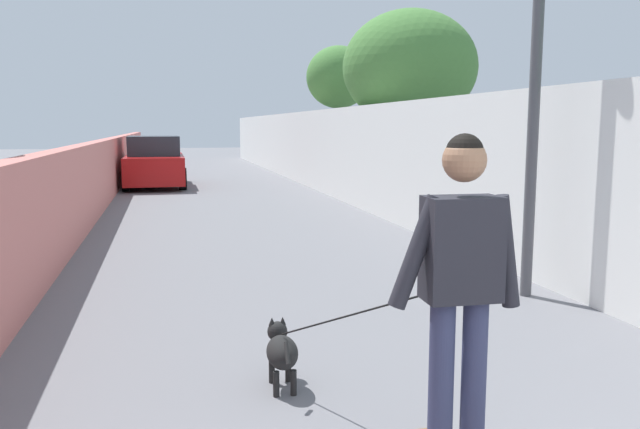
# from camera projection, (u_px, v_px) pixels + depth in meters

# --- Properties ---
(ground_plane) EXTENTS (80.00, 80.00, 0.00)m
(ground_plane) POSITION_uv_depth(u_px,v_px,m) (229.00, 204.00, 15.04)
(ground_plane) COLOR slate
(wall_left) EXTENTS (48.00, 0.30, 1.51)m
(wall_left) POSITION_uv_depth(u_px,v_px,m) (88.00, 183.00, 12.33)
(wall_left) COLOR #CC726B
(wall_left) RESTS_ON ground
(fence_right) EXTENTS (48.00, 0.30, 2.29)m
(fence_right) POSITION_uv_depth(u_px,v_px,m) (374.00, 159.00, 13.63)
(fence_right) COLOR white
(fence_right) RESTS_ON ground
(tree_right_near) EXTENTS (2.07, 2.07, 4.39)m
(tree_right_near) POSITION_uv_depth(u_px,v_px,m) (339.00, 78.00, 20.32)
(tree_right_near) COLOR brown
(tree_right_near) RESTS_ON ground
(tree_right_far) EXTENTS (3.09, 3.09, 4.48)m
(tree_right_far) POSITION_uv_depth(u_px,v_px,m) (410.00, 68.00, 14.59)
(tree_right_far) COLOR #473523
(tree_right_far) RESTS_ON ground
(lamp_post) EXTENTS (0.36, 0.36, 3.98)m
(lamp_post) POSITION_uv_depth(u_px,v_px,m) (537.00, 38.00, 6.58)
(lamp_post) COLOR #4C4C51
(lamp_post) RESTS_ON ground
(person_skateboarder) EXTENTS (0.23, 0.71, 1.73)m
(person_skateboarder) POSITION_uv_depth(u_px,v_px,m) (461.00, 275.00, 3.20)
(person_skateboarder) COLOR #333859
(person_skateboarder) RESTS_ON skateboard
(dog) EXTENTS (1.68, 0.80, 1.06)m
(dog) POSITION_uv_depth(u_px,v_px,m) (282.00, 350.00, 4.48)
(dog) COLOR black
(dog) RESTS_ON ground
(car_near) EXTENTS (4.06, 1.80, 1.54)m
(car_near) POSITION_uv_depth(u_px,v_px,m) (155.00, 163.00, 19.38)
(car_near) COLOR #B71414
(car_near) RESTS_ON ground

